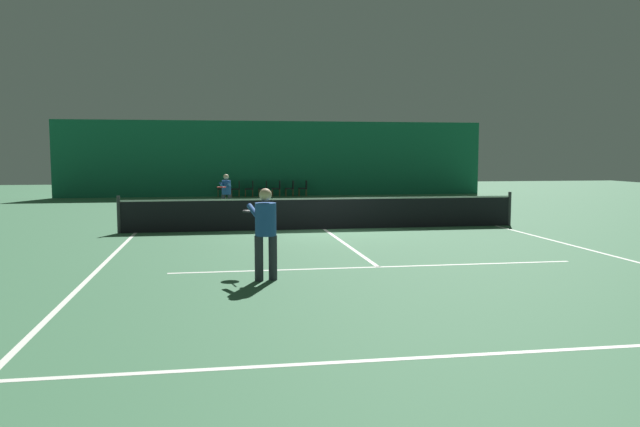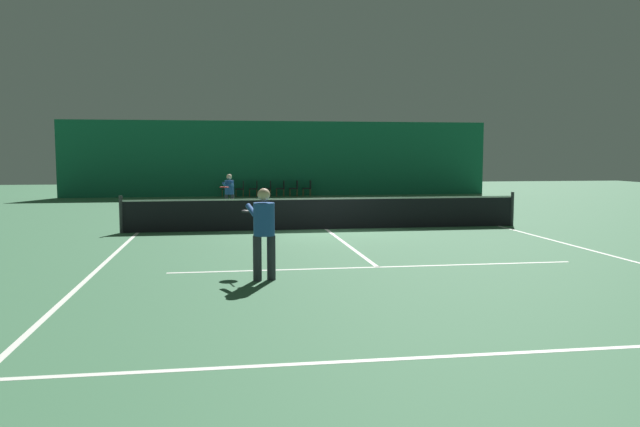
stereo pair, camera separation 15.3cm
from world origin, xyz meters
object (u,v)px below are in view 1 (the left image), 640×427
object	(u,v)px
player_far	(226,191)
courtside_chair_6	(304,187)
courtside_chair_1	(237,188)
courtside_chair_5	(291,187)
courtside_chair_0	(223,188)
tennis_net	(324,212)
player_near	(265,227)
courtside_chair_2	(250,188)
courtside_chair_3	(264,187)
courtside_chair_4	(277,187)

from	to	relation	value
player_far	courtside_chair_6	size ratio (longest dim) A/B	1.79
courtside_chair_1	courtside_chair_5	bearing A→B (deg)	90.00
courtside_chair_0	tennis_net	bearing A→B (deg)	11.01
tennis_net	courtside_chair_6	distance (m)	14.75
player_near	courtside_chair_2	distance (m)	22.02
courtside_chair_0	courtside_chair_3	distance (m)	2.14
courtside_chair_5	courtside_chair_6	xyz separation A→B (m)	(0.71, 0.00, 0.00)
tennis_net	courtside_chair_3	world-z (taller)	tennis_net
courtside_chair_4	courtside_chair_5	xyz separation A→B (m)	(0.71, 0.00, 0.00)
courtside_chair_2	courtside_chair_5	bearing A→B (deg)	90.00
tennis_net	courtside_chair_1	xyz separation A→B (m)	(-2.14, 14.68, -0.03)
player_near	courtside_chair_1	size ratio (longest dim) A/B	1.97
courtside_chair_1	courtside_chair_2	bearing A→B (deg)	90.00
tennis_net	courtside_chair_5	distance (m)	14.70
player_far	courtside_chair_2	xyz separation A→B (m)	(1.41, 9.34, -0.39)
courtside_chair_2	courtside_chair_4	bearing A→B (deg)	90.00
courtside_chair_5	courtside_chair_0	bearing A→B (deg)	-90.00
courtside_chair_5	courtside_chair_1	bearing A→B (deg)	-90.00
courtside_chair_2	courtside_chair_6	size ratio (longest dim) A/B	1.00
tennis_net	courtside_chair_6	world-z (taller)	tennis_net
player_near	courtside_chair_5	bearing A→B (deg)	-20.04
courtside_chair_1	courtside_chair_5	xyz separation A→B (m)	(2.86, 0.00, 0.00)
courtside_chair_5	courtside_chair_3	bearing A→B (deg)	-90.00
player_near	courtside_chair_3	world-z (taller)	player_near
courtside_chair_1	courtside_chair_3	xyz separation A→B (m)	(1.43, 0.00, 0.00)
courtside_chair_3	courtside_chair_5	bearing A→B (deg)	90.00
player_near	courtside_chair_2	size ratio (longest dim) A/B	1.97
courtside_chair_3	courtside_chair_6	size ratio (longest dim) A/B	1.00
player_near	courtside_chair_4	distance (m)	22.12
courtside_chair_3	courtside_chair_5	size ratio (longest dim) A/B	1.00
courtside_chair_4	player_near	bearing A→B (deg)	-6.07
courtside_chair_6	player_far	bearing A→B (deg)	-24.57
courtside_chair_0	courtside_chair_5	xyz separation A→B (m)	(3.57, 0.00, 0.00)
courtside_chair_4	courtside_chair_0	bearing A→B (deg)	-90.00
courtside_chair_3	courtside_chair_5	xyz separation A→B (m)	(1.43, 0.00, 0.00)
player_far	tennis_net	bearing A→B (deg)	39.51
player_near	courtside_chair_5	world-z (taller)	player_near
courtside_chair_1	courtside_chair_6	bearing A→B (deg)	90.00
player_far	courtside_chair_1	bearing A→B (deg)	-172.68
courtside_chair_1	courtside_chair_4	bearing A→B (deg)	90.00
courtside_chair_2	courtside_chair_4	xyz separation A→B (m)	(1.43, 0.00, 0.00)
player_near	courtside_chair_0	bearing A→B (deg)	-10.77
player_far	courtside_chair_5	bearing A→B (deg)	170.73
courtside_chair_3	tennis_net	bearing A→B (deg)	2.77
tennis_net	courtside_chair_1	bearing A→B (deg)	98.30
courtside_chair_0	courtside_chair_1	bearing A→B (deg)	90.00
tennis_net	courtside_chair_0	bearing A→B (deg)	101.01
courtside_chair_3	player_near	bearing A→B (deg)	-4.22
courtside_chair_5	courtside_chair_4	bearing A→B (deg)	-90.00
courtside_chair_5	player_near	bearing A→B (deg)	-7.90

